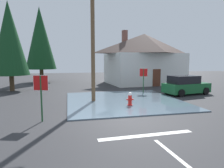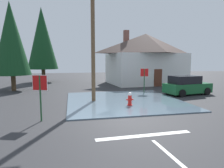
{
  "view_description": "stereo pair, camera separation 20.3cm",
  "coord_description": "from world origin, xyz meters",
  "px_view_note": "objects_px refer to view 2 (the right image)",
  "views": [
    {
      "loc": [
        -2.78,
        -9.35,
        2.99
      ],
      "look_at": [
        0.19,
        3.94,
        1.37
      ],
      "focal_mm": 31.89,
      "sensor_mm": 36.0,
      "label": 1
    },
    {
      "loc": [
        -2.58,
        -9.39,
        2.99
      ],
      "look_at": [
        0.19,
        3.94,
        1.37
      ],
      "focal_mm": 31.89,
      "sensor_mm": 36.0,
      "label": 2
    }
  ],
  "objects_px": {
    "utility_pole": "(93,32)",
    "parked_car": "(187,86)",
    "pine_tree_tall_left": "(11,39)",
    "stop_sign_near": "(40,88)",
    "stop_sign_far": "(144,76)",
    "house": "(145,58)",
    "pine_tree_mid_left": "(42,39)",
    "fire_hydrant": "(130,99)"
  },
  "relations": [
    {
      "from": "utility_pole",
      "to": "parked_car",
      "type": "distance_m",
      "value": 9.5
    },
    {
      "from": "utility_pole",
      "to": "pine_tree_tall_left",
      "type": "bearing_deg",
      "value": 135.65
    },
    {
      "from": "stop_sign_near",
      "to": "stop_sign_far",
      "type": "bearing_deg",
      "value": 41.05
    },
    {
      "from": "utility_pole",
      "to": "stop_sign_far",
      "type": "height_order",
      "value": "utility_pole"
    },
    {
      "from": "stop_sign_far",
      "to": "house",
      "type": "bearing_deg",
      "value": 68.35
    },
    {
      "from": "stop_sign_near",
      "to": "parked_car",
      "type": "distance_m",
      "value": 12.81
    },
    {
      "from": "stop_sign_near",
      "to": "pine_tree_mid_left",
      "type": "relative_size",
      "value": 0.23
    },
    {
      "from": "stop_sign_near",
      "to": "stop_sign_far",
      "type": "xyz_separation_m",
      "value": [
        8.03,
        7.0,
        -0.01
      ]
    },
    {
      "from": "fire_hydrant",
      "to": "pine_tree_tall_left",
      "type": "relative_size",
      "value": 0.11
    },
    {
      "from": "stop_sign_far",
      "to": "pine_tree_mid_left",
      "type": "height_order",
      "value": "pine_tree_mid_left"
    },
    {
      "from": "stop_sign_far",
      "to": "pine_tree_mid_left",
      "type": "distance_m",
      "value": 16.3
    },
    {
      "from": "stop_sign_near",
      "to": "house",
      "type": "distance_m",
      "value": 18.27
    },
    {
      "from": "fire_hydrant",
      "to": "pine_tree_mid_left",
      "type": "xyz_separation_m",
      "value": [
        -7.47,
        16.65,
        5.51
      ]
    },
    {
      "from": "fire_hydrant",
      "to": "stop_sign_far",
      "type": "xyz_separation_m",
      "value": [
        2.8,
        4.77,
        1.17
      ]
    },
    {
      "from": "parked_car",
      "to": "pine_tree_tall_left",
      "type": "bearing_deg",
      "value": 160.4
    },
    {
      "from": "stop_sign_far",
      "to": "fire_hydrant",
      "type": "bearing_deg",
      "value": -120.45
    },
    {
      "from": "stop_sign_near",
      "to": "fire_hydrant",
      "type": "bearing_deg",
      "value": 23.07
    },
    {
      "from": "pine_tree_tall_left",
      "to": "pine_tree_mid_left",
      "type": "height_order",
      "value": "pine_tree_mid_left"
    },
    {
      "from": "house",
      "to": "stop_sign_far",
      "type": "bearing_deg",
      "value": -111.65
    },
    {
      "from": "stop_sign_far",
      "to": "parked_car",
      "type": "bearing_deg",
      "value": -21.69
    },
    {
      "from": "stop_sign_near",
      "to": "house",
      "type": "bearing_deg",
      "value": 52.77
    },
    {
      "from": "pine_tree_tall_left",
      "to": "pine_tree_mid_left",
      "type": "bearing_deg",
      "value": 76.17
    },
    {
      "from": "pine_tree_tall_left",
      "to": "house",
      "type": "bearing_deg",
      "value": 12.31
    },
    {
      "from": "stop_sign_near",
      "to": "pine_tree_tall_left",
      "type": "height_order",
      "value": "pine_tree_tall_left"
    },
    {
      "from": "parked_car",
      "to": "house",
      "type": "bearing_deg",
      "value": 93.0
    },
    {
      "from": "fire_hydrant",
      "to": "utility_pole",
      "type": "distance_m",
      "value": 5.35
    },
    {
      "from": "house",
      "to": "pine_tree_mid_left",
      "type": "bearing_deg",
      "value": 161.66
    },
    {
      "from": "fire_hydrant",
      "to": "parked_car",
      "type": "distance_m",
      "value": 7.12
    },
    {
      "from": "parked_car",
      "to": "pine_tree_mid_left",
      "type": "bearing_deg",
      "value": 135.98
    },
    {
      "from": "fire_hydrant",
      "to": "house",
      "type": "height_order",
      "value": "house"
    },
    {
      "from": "utility_pole",
      "to": "fire_hydrant",
      "type": "bearing_deg",
      "value": -41.57
    },
    {
      "from": "utility_pole",
      "to": "stop_sign_near",
      "type": "bearing_deg",
      "value": -126.48
    },
    {
      "from": "utility_pole",
      "to": "house",
      "type": "bearing_deg",
      "value": 52.48
    },
    {
      "from": "fire_hydrant",
      "to": "house",
      "type": "distance_m",
      "value": 13.85
    },
    {
      "from": "utility_pole",
      "to": "parked_car",
      "type": "xyz_separation_m",
      "value": [
        8.41,
        1.48,
        -4.17
      ]
    },
    {
      "from": "pine_tree_mid_left",
      "to": "fire_hydrant",
      "type": "bearing_deg",
      "value": -65.84
    },
    {
      "from": "fire_hydrant",
      "to": "parked_car",
      "type": "relative_size",
      "value": 0.22
    },
    {
      "from": "fire_hydrant",
      "to": "utility_pole",
      "type": "relative_size",
      "value": 0.1
    },
    {
      "from": "fire_hydrant",
      "to": "stop_sign_far",
      "type": "distance_m",
      "value": 5.65
    },
    {
      "from": "stop_sign_near",
      "to": "house",
      "type": "relative_size",
      "value": 0.22
    },
    {
      "from": "utility_pole",
      "to": "house",
      "type": "height_order",
      "value": "utility_pole"
    },
    {
      "from": "parked_car",
      "to": "pine_tree_tall_left",
      "type": "height_order",
      "value": "pine_tree_tall_left"
    }
  ]
}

